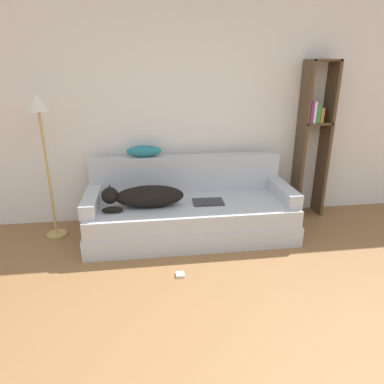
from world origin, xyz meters
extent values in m
cube|color=silver|center=(0.00, 2.79, 1.35)|extent=(7.89, 0.06, 2.70)
cube|color=#B2B7BC|center=(-0.05, 2.18, 0.11)|extent=(2.24, 0.90, 0.22)
cube|color=#B2B7BC|center=(-0.05, 2.17, 0.31)|extent=(2.20, 0.86, 0.18)
cube|color=#B2B7BC|center=(-0.05, 2.56, 0.61)|extent=(2.20, 0.15, 0.43)
cube|color=#B2B7BC|center=(-1.10, 2.17, 0.47)|extent=(0.15, 0.71, 0.14)
cube|color=#B2B7BC|center=(1.00, 2.17, 0.47)|extent=(0.15, 0.71, 0.14)
ellipsoid|color=black|center=(-0.49, 2.10, 0.51)|extent=(0.71, 0.26, 0.23)
sphere|color=black|center=(-0.90, 2.10, 0.55)|extent=(0.17, 0.17, 0.17)
cone|color=black|center=(-0.90, 2.05, 0.61)|extent=(0.06, 0.06, 0.08)
cone|color=black|center=(-0.90, 2.15, 0.61)|extent=(0.06, 0.06, 0.08)
ellipsoid|color=black|center=(-0.87, 1.98, 0.43)|extent=(0.21, 0.07, 0.07)
cube|color=#2D2D30|center=(0.13, 2.13, 0.41)|extent=(0.33, 0.23, 0.02)
ellipsoid|color=teal|center=(-0.53, 2.57, 0.89)|extent=(0.39, 0.16, 0.13)
cube|color=#4C3823|center=(1.35, 2.61, 0.93)|extent=(0.04, 0.26, 1.87)
cube|color=#4C3823|center=(1.67, 2.61, 0.93)|extent=(0.04, 0.26, 1.87)
cube|color=#4C3823|center=(1.51, 2.61, 1.86)|extent=(0.33, 0.26, 0.02)
cube|color=#4C3823|center=(1.51, 2.61, 1.16)|extent=(0.33, 0.26, 0.02)
cube|color=#753384|center=(1.40, 2.59, 1.29)|extent=(0.03, 0.20, 0.25)
cube|color=silver|center=(1.44, 2.59, 1.29)|extent=(0.03, 0.20, 0.24)
cube|color=#337F42|center=(1.48, 2.59, 1.27)|extent=(0.04, 0.20, 0.21)
cube|color=olive|center=(1.53, 2.59, 1.26)|extent=(0.04, 0.20, 0.18)
cylinder|color=tan|center=(-1.55, 2.38, 0.01)|extent=(0.22, 0.22, 0.02)
cylinder|color=tan|center=(-1.55, 2.38, 0.70)|extent=(0.02, 0.02, 1.35)
cone|color=silver|center=(-1.55, 2.38, 1.46)|extent=(0.25, 0.25, 0.18)
cube|color=white|center=(-0.26, 1.38, 0.01)|extent=(0.08, 0.08, 0.02)
camera|label=1|loc=(-0.52, -1.26, 1.77)|focal=32.00mm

